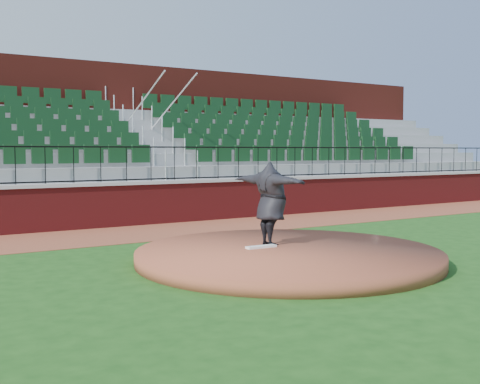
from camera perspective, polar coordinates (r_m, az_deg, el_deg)
name	(u,v)px	position (r m, az deg, el deg)	size (l,w,h in m)	color
ground	(281,262)	(11.86, 3.95, -6.71)	(90.00, 90.00, 0.00)	#194614
warning_track	(163,231)	(16.45, -7.37, -3.70)	(34.00, 3.20, 0.01)	brown
field_wall	(139,205)	(17.84, -9.59, -1.21)	(34.00, 0.35, 1.20)	maroon
wall_cap	(139,183)	(17.79, -9.62, 0.88)	(34.00, 0.45, 0.10)	#B7B7B7
wall_railing	(139,164)	(17.77, -9.64, 2.65)	(34.00, 0.05, 1.00)	black
seating_stands	(106,147)	(20.30, -12.68, 4.18)	(34.00, 5.10, 4.60)	gray
concourse_wall	(79,136)	(22.96, -15.11, 5.23)	(34.00, 0.50, 5.50)	maroon
pitchers_mound	(288,256)	(11.89, 4.60, -6.07)	(6.01, 6.01, 0.25)	brown
pitching_rubber	(261,247)	(12.01, 2.04, -5.25)	(0.66, 0.16, 0.04)	white
pitcher	(271,204)	(12.28, 2.96, -1.11)	(2.11, 0.57, 1.72)	black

